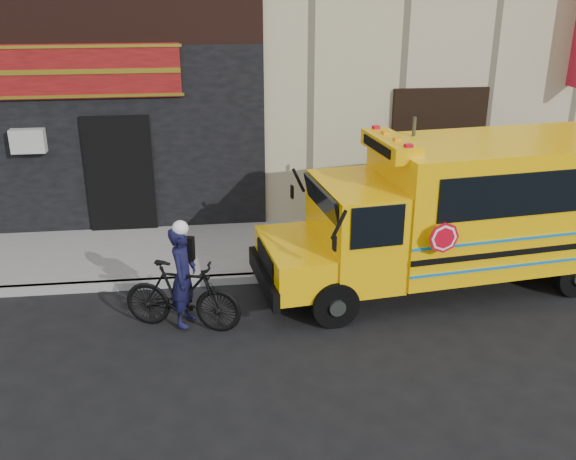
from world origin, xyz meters
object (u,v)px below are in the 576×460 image
at_px(sign_pole, 410,190).
at_px(bicycle, 182,296).
at_px(school_bus, 467,208).
at_px(cyclist, 184,279).

relative_size(sign_pole, bicycle, 1.56).
distance_m(school_bus, bicycle, 5.38).
distance_m(school_bus, cyclist, 5.29).
bearing_deg(bicycle, school_bus, -59.74).
bearing_deg(school_bus, cyclist, -169.12).
bearing_deg(school_bus, sign_pole, 147.97).
bearing_deg(sign_pole, cyclist, -159.67).
bearing_deg(bicycle, sign_pole, -50.28).
bearing_deg(sign_pole, bicycle, -158.86).
height_order(sign_pole, cyclist, sign_pole).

